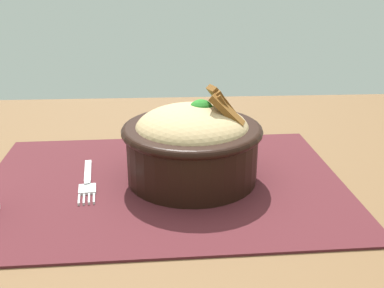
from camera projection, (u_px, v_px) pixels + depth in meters
table at (149, 245)px, 0.63m from camera, size 1.06×0.91×0.77m
placemat at (164, 183)px, 0.62m from camera, size 0.49×0.36×0.00m
bowl at (192, 142)px, 0.61m from camera, size 0.21×0.21×0.13m
fork at (87, 183)px, 0.61m from camera, size 0.03×0.13×0.00m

